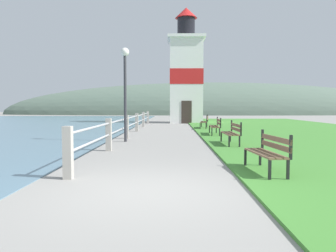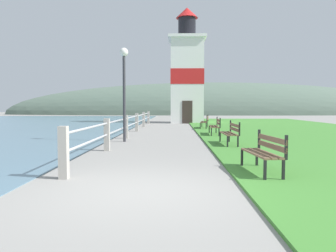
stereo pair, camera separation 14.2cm
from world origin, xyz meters
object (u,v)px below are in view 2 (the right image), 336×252
object	(u,v)px
lighthouse	(187,74)
park_bench_midway	(231,132)
park_bench_by_lighthouse	(205,121)
park_bench_near	(265,150)
park_bench_far	(216,125)
lamp_post	(124,77)

from	to	relation	value
lighthouse	park_bench_midway	bearing A→B (deg)	-86.57
park_bench_by_lighthouse	lighthouse	distance (m)	9.35
park_bench_near	park_bench_midway	xyz separation A→B (m)	(0.15, 5.28, 0.00)
park_bench_near	park_bench_far	distance (m)	9.68
park_bench_midway	park_bench_far	world-z (taller)	same
park_bench_midway	lighthouse	world-z (taller)	lighthouse
park_bench_near	lamp_post	xyz separation A→B (m)	(-4.13, 6.65, 2.20)
park_bench_far	park_bench_midway	bearing A→B (deg)	93.20
park_bench_by_lighthouse	lamp_post	world-z (taller)	lamp_post
park_bench_midway	park_bench_far	size ratio (longest dim) A/B	0.92
park_bench_midway	lamp_post	size ratio (longest dim) A/B	0.45
lamp_post	park_bench_midway	bearing A→B (deg)	-17.71
park_bench_near	park_bench_far	bearing A→B (deg)	-95.73
park_bench_far	lamp_post	size ratio (longest dim) A/B	0.49
park_bench_midway	park_bench_by_lighthouse	xyz separation A→B (m)	(-0.12, 9.30, 0.00)
park_bench_far	lighthouse	world-z (taller)	lighthouse
lighthouse	park_bench_by_lighthouse	bearing A→B (deg)	-83.61
park_bench_near	park_bench_by_lighthouse	world-z (taller)	same
park_bench_by_lighthouse	lighthouse	world-z (taller)	lighthouse
park_bench_far	lighthouse	bearing A→B (deg)	-82.88
park_bench_by_lighthouse	lamp_post	xyz separation A→B (m)	(-4.16, -7.93, 2.20)
park_bench_midway	lighthouse	distance (m)	18.20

